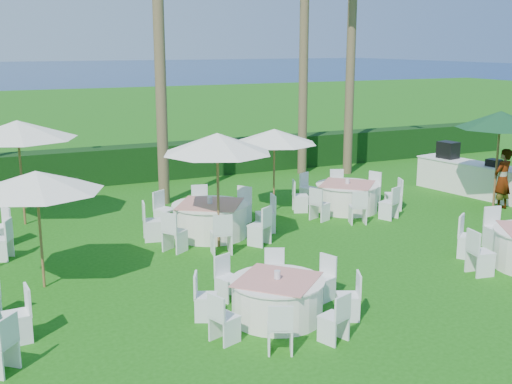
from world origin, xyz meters
TOP-DOWN VIEW (x-y plane):
  - ground at (0.00, 0.00)m, footprint 120.00×120.00m
  - hedge at (0.00, 12.00)m, footprint 34.00×1.00m
  - banquet_table_b at (0.23, -0.25)m, footprint 2.77×2.77m
  - banquet_table_e at (0.94, 4.79)m, footprint 3.26×3.26m
  - banquet_table_f at (5.31, 5.46)m, footprint 3.03×3.03m
  - umbrella_a at (-3.21, 2.96)m, footprint 2.51×2.51m
  - umbrella_b at (0.80, 3.89)m, footprint 2.52×2.52m
  - umbrella_c at (-3.09, 7.81)m, footprint 2.98×2.98m
  - umbrella_d at (3.42, 6.29)m, footprint 2.40×2.40m
  - umbrella_green at (9.29, 3.92)m, footprint 2.44×2.44m
  - buffet_table at (10.02, 5.30)m, footprint 1.68×4.41m
  - staff_person at (9.37, 3.74)m, footprint 0.72×0.55m
  - palm_d at (6.76, 10.70)m, footprint 4.39×4.20m
  - palm_e at (8.26, 10.01)m, footprint 4.30×4.34m

SIDE VIEW (x-z plane):
  - ground at x=0.00m, z-range 0.00..0.00m
  - banquet_table_b at x=0.23m, z-range -0.06..0.81m
  - banquet_table_f at x=5.31m, z-range -0.06..0.88m
  - banquet_table_e at x=0.94m, z-range -0.06..0.92m
  - buffet_table at x=10.02m, z-range -0.23..1.30m
  - hedge at x=0.00m, z-range 0.00..1.20m
  - staff_person at x=9.37m, z-range 0.00..1.75m
  - umbrella_a at x=-3.21m, z-range 0.95..3.25m
  - umbrella_d at x=3.42m, z-range 0.96..3.29m
  - umbrella_b at x=0.80m, z-range 1.10..3.76m
  - umbrella_c at x=-3.09m, z-range 1.12..3.85m
  - umbrella_green at x=9.29m, z-range 1.15..3.93m
  - palm_e at x=8.26m, z-range 0.45..8.85m
  - palm_d at x=6.76m, z-range 0.46..9.29m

